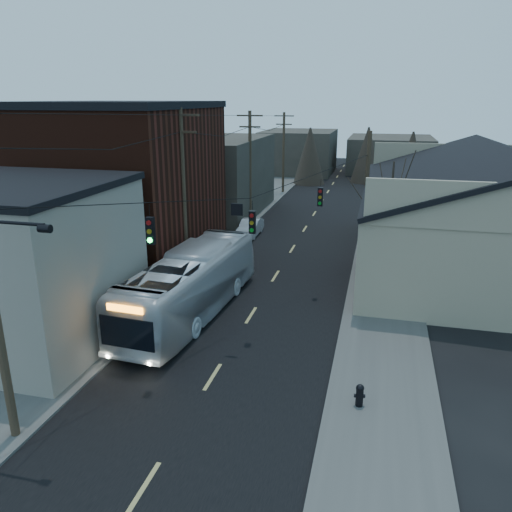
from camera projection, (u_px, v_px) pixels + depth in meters
The scene contains 14 objects.
road_surface at pixel (301, 235), 39.96m from camera, with size 9.00×110.00×0.02m, color black.
sidewalk_left at pixel (224, 229), 41.44m from camera, with size 4.00×110.00×0.12m, color #474744.
sidewalk_right at pixel (384, 240), 38.44m from camera, with size 4.00×110.00×0.12m, color #474744.
building_clapboard at pixel (21, 267), 21.55m from camera, with size 8.00×8.00×7.00m, color gray.
building_brick at pixel (122, 189), 31.50m from camera, with size 10.00×12.00×10.00m, color black.
building_left_far at pixel (212, 176), 46.64m from camera, with size 9.00×14.00×7.00m, color #34302A.
warehouse at pixel (493, 227), 31.52m from camera, with size 16.16×20.60×7.73m.
building_far_left at pixel (299, 152), 72.81m from camera, with size 10.00×12.00×6.00m, color #34302A.
building_far_right at pixel (390, 154), 74.59m from camera, with size 12.00×14.00×5.00m, color #34302A.
bare_tree at pixel (389, 226), 28.12m from camera, with size 0.40×0.40×7.20m, color black.
utility_lines at pixel (244, 184), 33.76m from camera, with size 11.24×45.28×10.50m.
bus at pixel (191, 284), 24.78m from camera, with size 2.75×11.76×3.28m, color silver.
parked_car at pixel (250, 228), 39.54m from camera, with size 1.39×3.98×1.31m, color #AAADB2.
fire_hydrant at pixel (360, 394), 17.46m from camera, with size 0.40×0.29×0.84m.
Camera 1 is at (5.83, -8.33, 10.47)m, focal length 35.00 mm.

